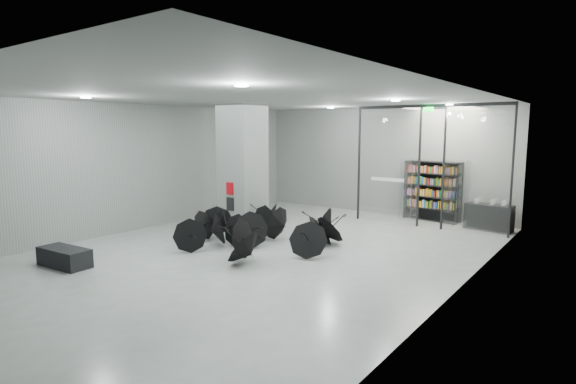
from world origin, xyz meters
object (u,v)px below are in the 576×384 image
Objects in this scene: column at (243,167)px; bench at (64,257)px; umbrella_cluster at (262,234)px; shop_counter at (489,217)px; bookshelf at (432,191)px.

column is 2.93× the size of bench.
bench is 4.96m from umbrella_cluster.
shop_counter is 7.40m from umbrella_cluster.
umbrella_cluster is (-2.63, -6.25, -0.74)m from bookshelf.
column is at bearing 143.52° from umbrella_cluster.
umbrella_cluster is (-4.64, -5.77, -0.11)m from shop_counter.
column is 0.85× the size of umbrella_cluster.
shop_counter is (7.11, 10.07, 0.20)m from bench.
column reaches higher than umbrella_cluster.
column is at bearing 80.96° from bench.
shop_counter is at bearing 32.67° from column.
umbrella_cluster is at bearing -103.83° from bookshelf.
column is 1.90× the size of bookshelf.
bookshelf is 6.82m from umbrella_cluster.
bookshelf reaches higher than umbrella_cluster.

